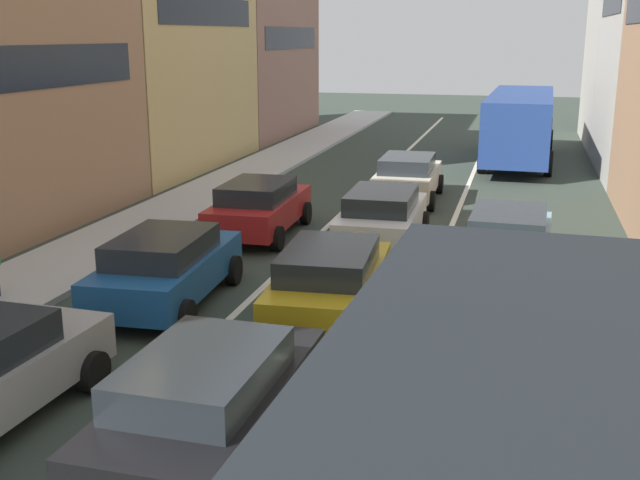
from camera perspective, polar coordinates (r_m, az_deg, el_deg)
The scene contains 13 objects.
sidewalk_left at distance 24.16m, azimuth -10.60°, elevation 2.27°, with size 2.60×64.00×0.14m, color #B5B5B5.
lane_stripe_left at distance 22.53m, azimuth 1.01°, elevation 1.43°, with size 0.16×60.00×0.01m, color silver.
lane_stripe_right at distance 21.99m, azimuth 9.64°, elevation 0.89°, with size 0.16×60.00×0.01m, color silver.
building_row_left at distance 27.33m, azimuth -20.44°, elevation 14.27°, with size 7.20×43.90×12.53m.
sedan_centre_lane_second at distance 10.02m, azimuth -8.17°, elevation -11.69°, with size 2.13×4.33×1.49m.
hatchback_centre_lane_third at distance 14.45m, azimuth 0.76°, elevation -3.06°, with size 2.29×4.41×1.49m.
sedan_left_lane_third at distance 15.66m, azimuth -11.32°, elevation -1.94°, with size 2.27×4.40×1.49m.
coupe_centre_lane_fourth at distance 19.66m, azimuth 4.62°, elevation 1.76°, with size 2.14×4.34×1.49m.
sedan_left_lane_fourth at distance 20.80m, azimuth -4.54°, elevation 2.49°, with size 2.17×4.35×1.49m.
sedan_centre_lane_fifth at distance 25.30m, azimuth 6.49°, elevation 4.67°, with size 2.13×4.33×1.49m.
sedan_right_lane_behind_truck at distance 13.02m, azimuth 13.77°, elevation -5.57°, with size 2.19×4.36×1.49m.
wagon_right_lane_far at distance 17.86m, azimuth 13.73°, elevation 0.02°, with size 2.19×4.36×1.49m.
bus_mid_queue_primary at distance 33.85m, azimuth 14.58°, elevation 8.52°, with size 3.00×10.56×2.90m.
Camera 1 is at (3.50, -1.28, 5.26)m, focal length 43.31 mm.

